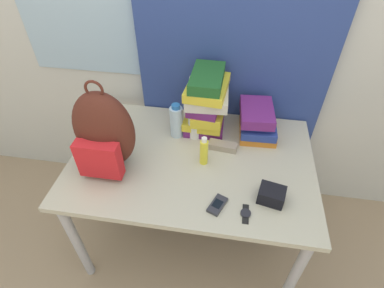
{
  "coord_description": "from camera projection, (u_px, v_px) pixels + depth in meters",
  "views": [
    {
      "loc": [
        0.17,
        -0.67,
        1.81
      ],
      "look_at": [
        0.0,
        0.41,
        0.81
      ],
      "focal_mm": 28.0,
      "sensor_mm": 36.0,
      "label": 1
    }
  ],
  "objects": [
    {
      "name": "wall_back",
      "position": [
        206.0,
        17.0,
        1.55
      ],
      "size": [
        6.0,
        0.06,
        2.5
      ],
      "color": "beige",
      "rests_on": "ground_plane"
    },
    {
      "name": "curtain_blue",
      "position": [
        237.0,
        23.0,
        1.49
      ],
      "size": [
        1.06,
        0.04,
        2.5
      ],
      "color": "navy",
      "rests_on": "ground_plane"
    },
    {
      "name": "desk",
      "position": [
        192.0,
        169.0,
        1.6
      ],
      "size": [
        1.25,
        0.83,
        0.71
      ],
      "color": "#B7B299",
      "rests_on": "ground_plane"
    },
    {
      "name": "backpack",
      "position": [
        104.0,
        133.0,
        1.39
      ],
      "size": [
        0.29,
        0.23,
        0.47
      ],
      "color": "#512319",
      "rests_on": "desk"
    },
    {
      "name": "book_stack_left",
      "position": [
        206.0,
        101.0,
        1.61
      ],
      "size": [
        0.24,
        0.31,
        0.35
      ],
      "color": "#6B2370",
      "rests_on": "desk"
    },
    {
      "name": "book_stack_center",
      "position": [
        258.0,
        121.0,
        1.65
      ],
      "size": [
        0.22,
        0.28,
        0.17
      ],
      "color": "orange",
      "rests_on": "desk"
    },
    {
      "name": "water_bottle",
      "position": [
        176.0,
        121.0,
        1.62
      ],
      "size": [
        0.07,
        0.07,
        0.2
      ],
      "color": "silver",
      "rests_on": "desk"
    },
    {
      "name": "sports_bottle",
      "position": [
        195.0,
        118.0,
        1.6
      ],
      "size": [
        0.08,
        0.08,
        0.25
      ],
      "color": "white",
      "rests_on": "desk"
    },
    {
      "name": "sunscreen_bottle",
      "position": [
        204.0,
        151.0,
        1.48
      ],
      "size": [
        0.04,
        0.04,
        0.16
      ],
      "color": "yellow",
      "rests_on": "desk"
    },
    {
      "name": "cell_phone",
      "position": [
        217.0,
        205.0,
        1.32
      ],
      "size": [
        0.09,
        0.12,
        0.02
      ],
      "color": "#2D2D33",
      "rests_on": "desk"
    },
    {
      "name": "sunglasses_case",
      "position": [
        223.0,
        146.0,
        1.59
      ],
      "size": [
        0.15,
        0.07,
        0.04
      ],
      "color": "gray",
      "rests_on": "desk"
    },
    {
      "name": "camera_pouch",
      "position": [
        272.0,
        195.0,
        1.33
      ],
      "size": [
        0.13,
        0.11,
        0.07
      ],
      "color": "black",
      "rests_on": "desk"
    },
    {
      "name": "wristwatch",
      "position": [
        246.0,
        214.0,
        1.29
      ],
      "size": [
        0.05,
        0.1,
        0.01
      ],
      "color": "black",
      "rests_on": "desk"
    }
  ]
}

